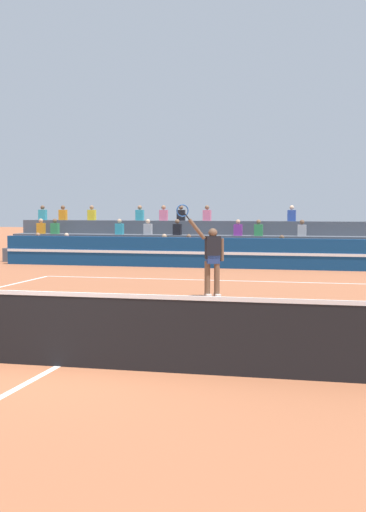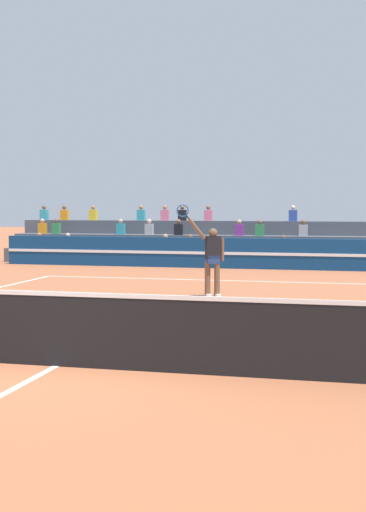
# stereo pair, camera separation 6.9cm
# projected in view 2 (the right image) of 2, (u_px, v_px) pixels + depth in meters

# --- Properties ---
(ground_plane) EXTENTS (120.00, 120.00, 0.00)m
(ground_plane) POSITION_uv_depth(u_px,v_px,m) (56.00, 366.00, 10.05)
(ground_plane) COLOR #AD603D
(court_lines) EXTENTS (11.10, 23.90, 0.01)m
(court_lines) POSITION_uv_depth(u_px,v_px,m) (56.00, 366.00, 10.05)
(court_lines) COLOR white
(court_lines) RESTS_ON ground
(tennis_net) EXTENTS (12.00, 0.10, 1.10)m
(tennis_net) POSITION_uv_depth(u_px,v_px,m) (55.00, 328.00, 10.01)
(tennis_net) COLOR #2D6B38
(tennis_net) RESTS_ON ground
(sponsor_banner_wall) EXTENTS (18.00, 0.26, 1.10)m
(sponsor_banner_wall) POSITION_uv_depth(u_px,v_px,m) (239.00, 253.00, 25.61)
(sponsor_banner_wall) COLOR navy
(sponsor_banner_wall) RESTS_ON ground
(bleacher_stand) EXTENTS (19.41, 2.85, 2.28)m
(bleacher_stand) POSITION_uv_depth(u_px,v_px,m) (249.00, 246.00, 28.06)
(bleacher_stand) COLOR #4C515B
(bleacher_stand) RESTS_ON ground
(tennis_player) EXTENTS (1.13, 0.67, 2.36)m
(tennis_player) POSITION_uv_depth(u_px,v_px,m) (212.00, 258.00, 17.50)
(tennis_player) COLOR brown
(tennis_player) RESTS_ON ground
(tennis_ball) EXTENTS (0.07, 0.07, 0.07)m
(tennis_ball) POSITION_uv_depth(u_px,v_px,m) (70.00, 344.00, 11.49)
(tennis_ball) COLOR #C6DB33
(tennis_ball) RESTS_ON ground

